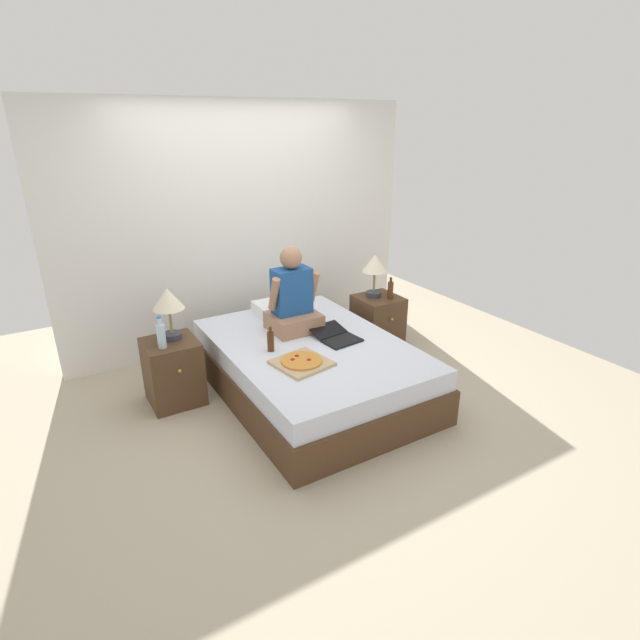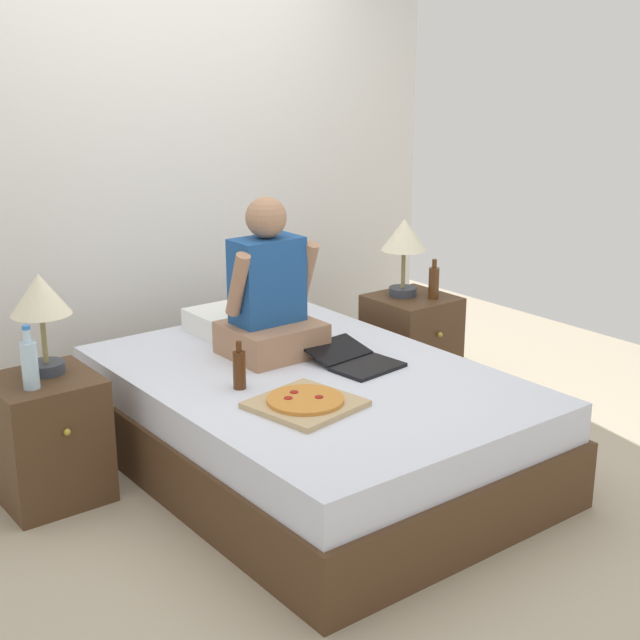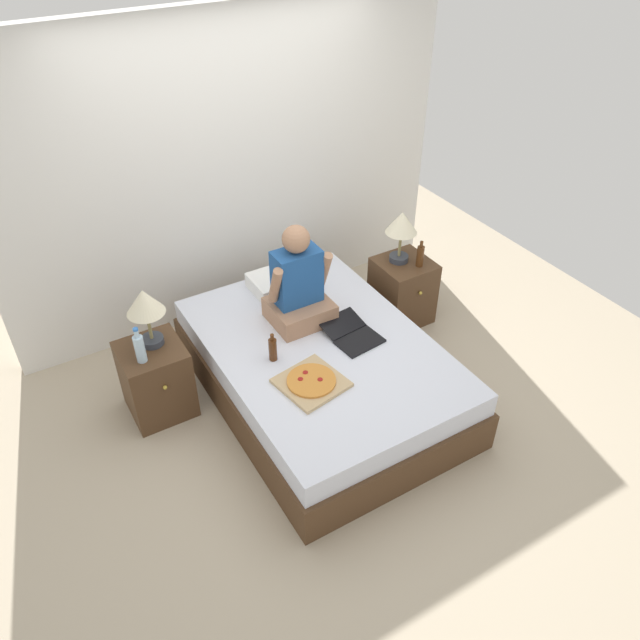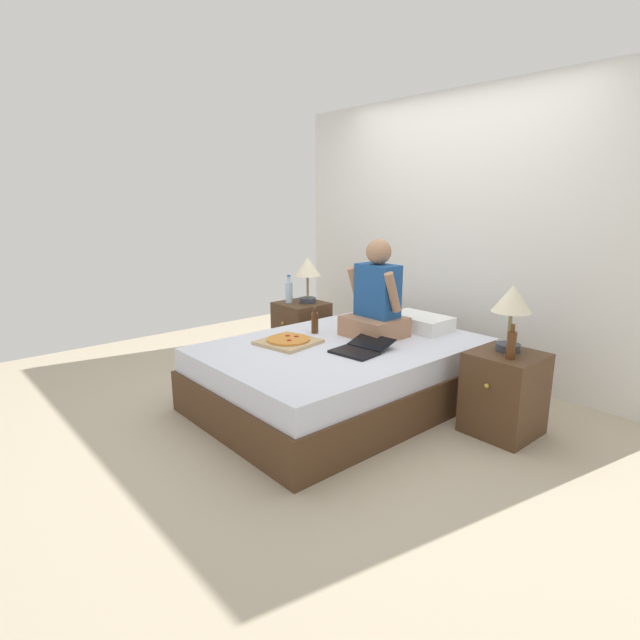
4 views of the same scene
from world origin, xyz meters
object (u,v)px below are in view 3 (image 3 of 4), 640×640
object	(u,v)px
nightstand_left	(156,379)
lamp_on_right_nightstand	(402,226)
beer_bottle	(420,256)
pizza_box	(311,382)
person_seated	(298,287)
laptop	(354,336)
water_bottle	(140,348)
beer_bottle_on_bed	(273,349)
nightstand_right	(402,290)
lamp_on_left_nightstand	(145,306)
bed	(321,370)

from	to	relation	value
nightstand_left	lamp_on_right_nightstand	xyz separation A→B (m)	(2.16, 0.05, 0.61)
beer_bottle	pizza_box	size ratio (longest dim) A/B	0.50
person_seated	laptop	distance (m)	0.54
pizza_box	water_bottle	bearing A→B (deg)	142.10
lamp_on_right_nightstand	beer_bottle_on_bed	xyz separation A→B (m)	(-1.44, -0.49, -0.32)
nightstand_right	pizza_box	world-z (taller)	nightstand_right
lamp_on_left_nightstand	nightstand_right	distance (m)	2.24
beer_bottle_on_bed	water_bottle	bearing A→B (deg)	156.35
laptop	nightstand_right	bearing A→B (deg)	31.81
bed	lamp_on_left_nightstand	xyz separation A→B (m)	(-1.06, 0.53, 0.66)
pizza_box	bed	bearing A→B (deg)	49.98
bed	beer_bottle_on_bed	distance (m)	0.50
beer_bottle	water_bottle	bearing A→B (deg)	179.76
lamp_on_right_nightstand	nightstand_right	bearing A→B (deg)	-59.07
nightstand_right	laptop	xyz separation A→B (m)	(-0.86, -0.53, 0.22)
bed	person_seated	world-z (taller)	person_seated
nightstand_left	lamp_on_left_nightstand	world-z (taller)	lamp_on_left_nightstand
lamp_on_left_nightstand	water_bottle	xyz separation A→B (m)	(-0.12, -0.14, -0.22)
water_bottle	pizza_box	bearing A→B (deg)	-37.90
beer_bottle	beer_bottle_on_bed	bearing A→B (deg)	-167.40
beer_bottle_on_bed	bed	bearing A→B (deg)	-5.28
pizza_box	beer_bottle	bearing A→B (deg)	25.91
nightstand_left	lamp_on_right_nightstand	world-z (taller)	lamp_on_right_nightstand
water_bottle	nightstand_right	xyz separation A→B (m)	(2.27, 0.09, -0.40)
lamp_on_right_nightstand	person_seated	bearing A→B (deg)	-170.59
lamp_on_left_nightstand	water_bottle	world-z (taller)	lamp_on_left_nightstand
pizza_box	beer_bottle_on_bed	distance (m)	0.38
bed	beer_bottle_on_bed	size ratio (longest dim) A/B	9.72
laptop	pizza_box	size ratio (longest dim) A/B	0.96
beer_bottle_on_bed	person_seated	bearing A→B (deg)	39.77
bed	beer_bottle	bearing A→B (deg)	17.93
beer_bottle	laptop	xyz separation A→B (m)	(-0.93, -0.43, -0.16)
lamp_on_right_nightstand	pizza_box	size ratio (longest dim) A/B	0.97
nightstand_right	pizza_box	size ratio (longest dim) A/B	1.23
water_bottle	bed	bearing A→B (deg)	-18.23
lamp_on_left_nightstand	nightstand_right	world-z (taller)	lamp_on_left_nightstand
water_bottle	lamp_on_right_nightstand	xyz separation A→B (m)	(2.24, 0.14, 0.22)
lamp_on_left_nightstand	lamp_on_right_nightstand	distance (m)	2.12
water_bottle	pizza_box	world-z (taller)	water_bottle
nightstand_right	beer_bottle_on_bed	size ratio (longest dim) A/B	2.59
beer_bottle	nightstand_left	bearing A→B (deg)	177.47
bed	water_bottle	xyz separation A→B (m)	(-1.18, 0.39, 0.44)
water_bottle	pizza_box	xyz separation A→B (m)	(0.91, -0.71, -0.18)
beer_bottle	lamp_on_right_nightstand	bearing A→B (deg)	123.69
nightstand_left	beer_bottle_on_bed	world-z (taller)	beer_bottle_on_bed
person_seated	pizza_box	world-z (taller)	person_seated
nightstand_left	nightstand_right	size ratio (longest dim) A/B	1.00
person_seated	nightstand_left	bearing A→B (deg)	173.61
nightstand_left	person_seated	bearing A→B (deg)	-6.39
nightstand_left	water_bottle	bearing A→B (deg)	-131.65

